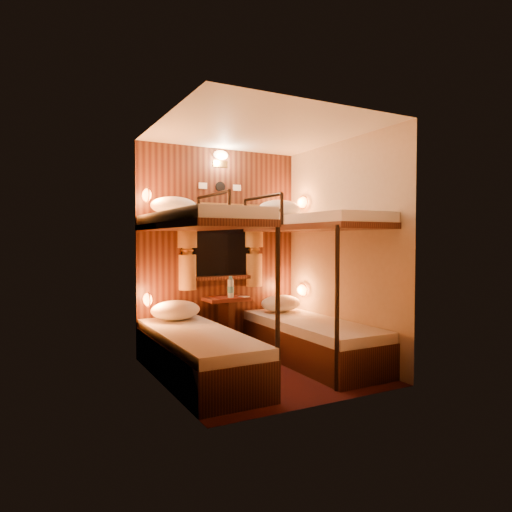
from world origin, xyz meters
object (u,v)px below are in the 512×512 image
bottle_left (231,289)px  bottle_right (231,288)px  bunk_left (198,320)px  bunk_right (311,310)px  table (226,317)px

bottle_left → bottle_right: 0.01m
bunk_left → bottle_left: bearing=46.6°
bunk_left → bottle_left: size_ratio=8.29×
bunk_left → bunk_right: 1.30m
bunk_left → bunk_right: bearing=0.0°
bunk_left → table: 1.02m
bunk_right → bottle_right: 0.97m
bottle_left → bottle_right: (-0.01, -0.00, 0.01)m
bunk_left → bottle_left: bunk_left is taller
bunk_left → bottle_right: 1.00m
bunk_left → bottle_left: 1.01m
bunk_left → bunk_right: size_ratio=1.00×
bunk_right → bottle_right: bunk_right is taller
table → bottle_left: (0.03, -0.06, 0.33)m
bottle_left → bottle_right: size_ratio=0.91×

